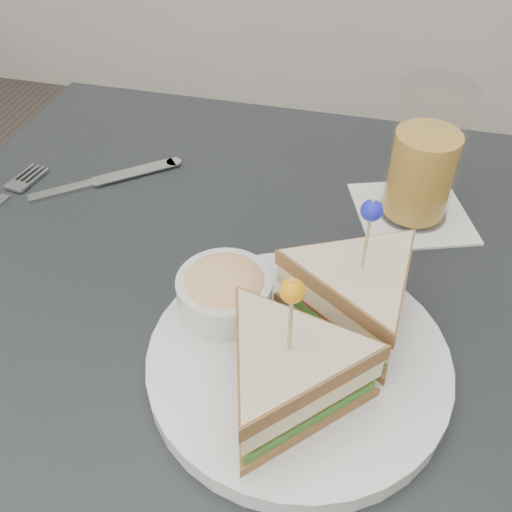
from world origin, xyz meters
name	(u,v)px	position (x,y,z in m)	size (l,w,h in m)	color
table	(245,344)	(0.00, 0.00, 0.67)	(0.80, 0.80, 0.75)	black
plate_meal	(308,334)	(0.08, -0.07, 0.79)	(0.33, 0.33, 0.16)	silver
cutlery_knife	(100,181)	(-0.23, 0.15, 0.75)	(0.16, 0.14, 0.01)	silver
drink_set	(423,163)	(0.16, 0.18, 0.82)	(0.16, 0.16, 0.16)	silver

